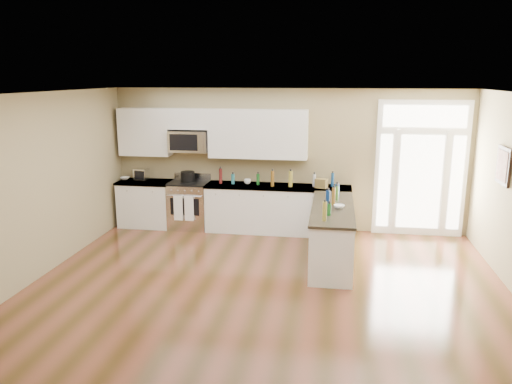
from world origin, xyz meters
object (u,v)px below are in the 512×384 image
at_px(peninsula_cabinet, 332,236).
at_px(stockpot, 188,176).
at_px(kitchen_range, 189,205).
at_px(toaster_oven, 141,174).

distance_m(peninsula_cabinet, stockpot, 3.34).
relative_size(kitchen_range, stockpot, 3.81).
bearing_deg(toaster_oven, kitchen_range, 2.12).
xyz_separation_m(peninsula_cabinet, kitchen_range, (-2.88, 1.45, 0.04)).
height_order(peninsula_cabinet, stockpot, stockpot).
xyz_separation_m(kitchen_range, stockpot, (-0.03, 0.05, 0.58)).
bearing_deg(stockpot, peninsula_cabinet, -27.20).
xyz_separation_m(peninsula_cabinet, toaster_oven, (-3.92, 1.56, 0.62)).
bearing_deg(toaster_oven, peninsula_cabinet, -13.60).
height_order(kitchen_range, stockpot, stockpot).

